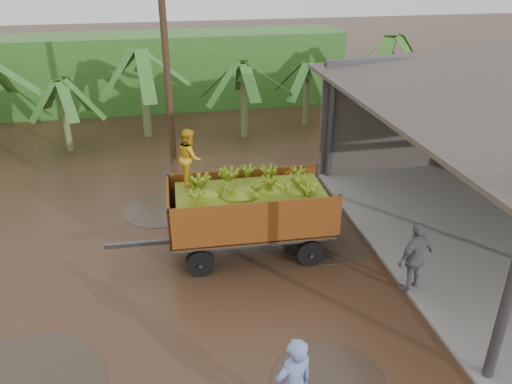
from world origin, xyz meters
TOP-DOWN VIEW (x-y plane):
  - ground at (0.00, 0.00)m, footprint 100.00×100.00m
  - hedge_north at (-2.00, 16.00)m, footprint 22.00×3.00m
  - banana_trailer at (1.71, 1.52)m, footprint 5.88×2.16m
  - man_grey at (5.15, -0.90)m, footprint 1.15×0.81m
  - utility_pole at (0.02, 7.99)m, footprint 1.20×0.24m
  - banana_plants at (-5.22, 6.72)m, footprint 24.89×20.63m

SIDE VIEW (x-z plane):
  - ground at x=0.00m, z-range 0.00..0.00m
  - man_grey at x=5.15m, z-range 0.00..1.81m
  - banana_trailer at x=1.71m, z-range -0.41..2.97m
  - hedge_north at x=-2.00m, z-range 0.00..3.60m
  - banana_plants at x=-5.22m, z-range -0.21..3.90m
  - utility_pole at x=0.02m, z-range 0.06..7.53m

